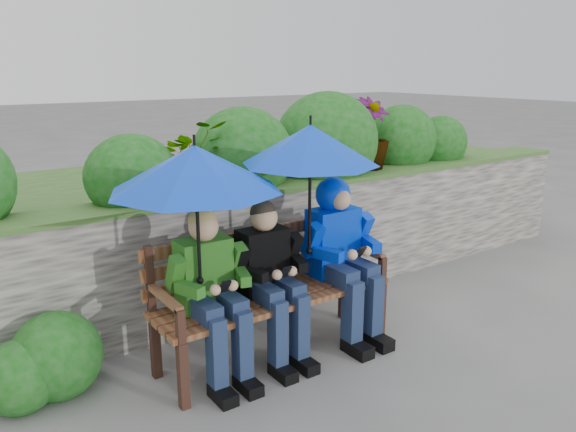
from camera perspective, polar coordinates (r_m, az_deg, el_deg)
ground at (r=4.23m, az=0.79°, el=-12.84°), size 60.00×60.00×0.00m
garden_backdrop at (r=5.31m, az=-9.41°, el=-0.32°), size 8.00×2.88×1.80m
park_bench at (r=3.92m, az=-1.93°, el=-6.95°), size 1.70×0.50×0.90m
boy_left at (r=3.59m, az=-7.78°, el=-7.17°), size 0.51×0.59×1.13m
boy_middle at (r=3.79m, az=-1.76°, el=-5.84°), size 0.50×0.58×1.12m
boy_right at (r=4.12m, az=5.41°, el=-3.01°), size 0.56×0.67×1.20m
umbrella_left at (r=3.31m, az=-9.40°, el=4.78°), size 1.04×1.04×0.91m
umbrella_right at (r=3.76m, az=2.28°, el=7.24°), size 0.94×0.94×0.96m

